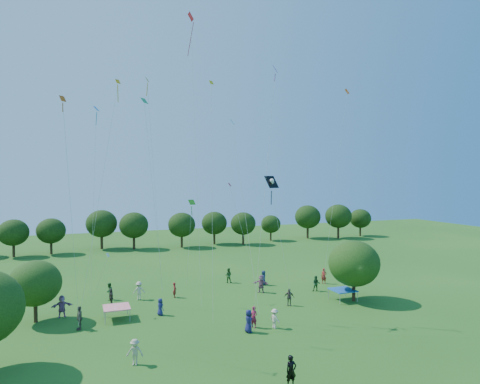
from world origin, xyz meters
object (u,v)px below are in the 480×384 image
at_px(pirate_kite, 272,184).
at_px(near_tree_east, 354,263).
at_px(man_in_black, 291,371).
at_px(tent_blue, 343,290).
at_px(red_high_kite, 193,70).
at_px(near_tree_north, 35,283).
at_px(tent_red_stripe, 117,307).

bearing_deg(pirate_kite, near_tree_east, 12.84).
bearing_deg(near_tree_east, man_in_black, -136.17).
bearing_deg(man_in_black, pirate_kite, 69.42).
height_order(near_tree_east, man_in_black, near_tree_east).
bearing_deg(tent_blue, red_high_kite, 173.92).
bearing_deg(near_tree_north, tent_red_stripe, -14.29).
bearing_deg(tent_blue, man_in_black, -133.09).
bearing_deg(man_in_black, red_high_kite, 95.86).
bearing_deg(red_high_kite, tent_blue, -6.08).
relative_size(tent_red_stripe, tent_blue, 1.00).
relative_size(near_tree_north, tent_blue, 2.38).
bearing_deg(near_tree_east, tent_red_stripe, 173.47).
bearing_deg(tent_red_stripe, man_in_black, -61.52).
height_order(tent_red_stripe, tent_blue, same).
height_order(tent_blue, man_in_black, man_in_black).
distance_m(tent_red_stripe, man_in_black, 17.97).
xyz_separation_m(tent_red_stripe, man_in_black, (8.57, -15.80, -0.12)).
xyz_separation_m(tent_red_stripe, tent_blue, (21.43, -2.05, 0.00)).
bearing_deg(man_in_black, near_tree_north, 129.44).
relative_size(near_tree_north, tent_red_stripe, 2.38).
xyz_separation_m(pirate_kite, red_high_kite, (-5.76, 4.35, 10.05)).
distance_m(near_tree_north, tent_blue, 28.21).
relative_size(near_tree_east, man_in_black, 3.28).
distance_m(near_tree_north, red_high_kite, 22.69).
bearing_deg(near_tree_north, pirate_kite, -18.93).
bearing_deg(tent_red_stripe, near_tree_north, 165.71).
xyz_separation_m(near_tree_north, tent_red_stripe, (6.44, -1.64, -2.28)).
distance_m(tent_red_stripe, pirate_kite, 17.04).
distance_m(tent_blue, pirate_kite, 14.21).
height_order(near_tree_north, pirate_kite, pirate_kite).
bearing_deg(tent_red_stripe, near_tree_east, -6.53).
height_order(tent_blue, pirate_kite, pirate_kite).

